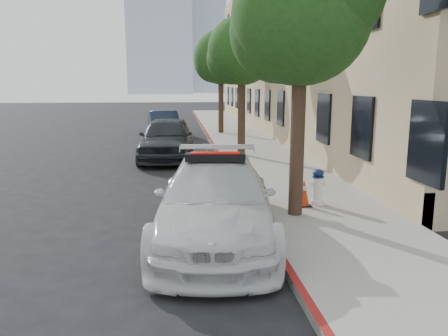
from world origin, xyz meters
TOP-DOWN VIEW (x-y plane):
  - ground at (0.00, 0.00)m, footprint 120.00×120.00m
  - sidewalk at (3.60, 10.00)m, footprint 3.20×50.00m
  - curb_strip at (2.06, 10.00)m, footprint 0.12×50.00m
  - building at (9.20, 15.00)m, footprint 8.00×36.00m
  - tower_right at (9.00, 135.00)m, footprint 14.00×14.00m
  - tree_near at (2.93, -2.01)m, footprint 2.92×2.82m
  - tree_mid at (2.93, 5.99)m, footprint 2.77×2.64m
  - tree_far at (2.93, 13.99)m, footprint 3.10×3.00m
  - police_car at (1.10, -2.93)m, footprint 2.65×5.42m
  - parked_car_mid at (0.01, 6.10)m, footprint 2.25×4.96m
  - parked_car_far at (-0.33, 13.48)m, footprint 2.03×4.50m
  - fire_hydrant at (3.61, -1.31)m, footprint 0.36×0.32m
  - traffic_cone at (3.26, -1.41)m, footprint 0.34×0.34m

SIDE VIEW (x-z plane):
  - ground at x=0.00m, z-range 0.00..0.00m
  - sidewalk at x=3.60m, z-range 0.00..0.15m
  - curb_strip at x=2.06m, z-range 0.00..0.15m
  - traffic_cone at x=3.26m, z-range 0.15..0.77m
  - fire_hydrant at x=3.61m, z-range 0.14..0.97m
  - parked_car_far at x=-0.33m, z-range 0.00..1.43m
  - police_car at x=1.10m, z-range -0.07..1.60m
  - parked_car_mid at x=0.01m, z-range 0.00..1.65m
  - tree_mid at x=2.93m, z-range 1.45..6.88m
  - tree_near at x=2.93m, z-range 1.46..7.08m
  - tree_far at x=2.93m, z-range 1.48..7.29m
  - building at x=9.20m, z-range 0.00..10.00m
  - tower_right at x=9.00m, z-range 0.00..44.00m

